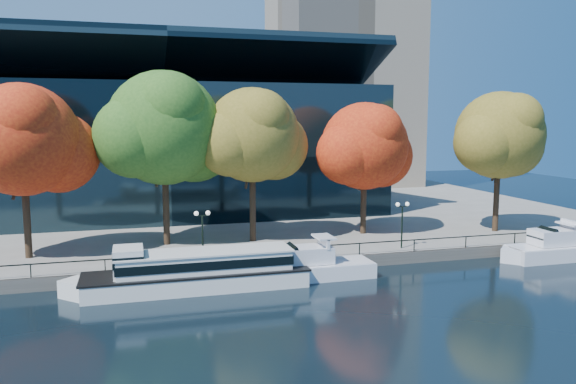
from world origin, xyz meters
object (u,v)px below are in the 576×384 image
object	(u,v)px
cruiser_far	(555,247)
tree_2	(166,130)
tree_1	(25,142)
lamp_2	(402,214)
lamp_1	(202,224)
tree_4	(366,148)
tour_boat	(191,270)
tree_5	(501,137)
tree_3	(254,137)
cruiser_near	(303,266)

from	to	relation	value
cruiser_far	tree_2	xyz separation A→B (m)	(-32.09, 10.64, 10.06)
tree_1	lamp_2	size ratio (longest dim) A/B	3.47
tree_2	lamp_1	distance (m)	10.22
tree_1	lamp_1	size ratio (longest dim) A/B	3.47
tree_4	lamp_2	size ratio (longest dim) A/B	3.16
tour_boat	tree_5	world-z (taller)	tree_5
tree_1	tree_4	xyz separation A→B (m)	(29.90, 1.82, -0.95)
tour_boat	tree_2	distance (m)	14.55
tour_boat	tree_4	world-z (taller)	tree_4
tree_2	tree_3	world-z (taller)	tree_2
tour_boat	lamp_2	distance (m)	19.04
cruiser_far	tree_2	world-z (taller)	tree_2
cruiser_far	tree_3	distance (m)	28.01
cruiser_far	lamp_1	xyz separation A→B (m)	(-29.96, 3.67, 2.90)
cruiser_far	cruiser_near	bearing A→B (deg)	179.53
tree_1	tree_5	world-z (taller)	tree_1
lamp_2	cruiser_near	bearing A→B (deg)	-160.83
tree_2	lamp_2	distance (m)	21.74
tree_1	lamp_1	distance (m)	15.47
tree_1	lamp_1	world-z (taller)	tree_1
cruiser_near	tree_1	world-z (taller)	tree_1
cruiser_near	lamp_2	bearing A→B (deg)	19.17
lamp_1	lamp_2	size ratio (longest dim) A/B	1.00
cruiser_far	tree_3	bearing A→B (deg)	157.65
cruiser_near	cruiser_far	world-z (taller)	cruiser_far
tour_boat	lamp_2	world-z (taller)	lamp_2
lamp_1	tour_boat	bearing A→B (deg)	-108.80
tree_5	cruiser_far	bearing A→B (deg)	-89.76
tree_1	cruiser_far	bearing A→B (deg)	-11.34
tree_2	lamp_2	xyz separation A→B (m)	(19.31, -6.97, -7.16)
tree_3	tree_4	world-z (taller)	tree_3
tour_boat	lamp_2	bearing A→B (deg)	11.67
tree_4	tree_5	bearing A→B (deg)	-10.56
cruiser_far	tree_5	size ratio (longest dim) A/B	0.75
tree_3	lamp_2	size ratio (longest dim) A/B	3.46
cruiser_near	tree_1	bearing A→B (deg)	157.41
tree_4	lamp_2	xyz separation A→B (m)	(0.48, -6.80, -5.38)
cruiser_near	tree_4	size ratio (longest dim) A/B	0.88
tour_boat	cruiser_near	xyz separation A→B (m)	(8.45, 0.33, -0.40)
tree_3	tree_4	bearing A→B (deg)	2.28
tree_2	lamp_1	world-z (taller)	tree_2
tree_5	lamp_2	distance (m)	14.90
tree_4	lamp_2	distance (m)	8.69
tree_3	tree_5	world-z (taller)	tree_3
tour_boat	cruiser_far	size ratio (longest dim) A/B	1.68
tree_1	tree_4	size ratio (longest dim) A/B	1.10
tree_3	lamp_2	xyz separation A→B (m)	(11.62, -6.36, -6.53)
tree_4	lamp_2	bearing A→B (deg)	-85.93
cruiser_far	tree_4	size ratio (longest dim) A/B	0.82
tree_1	tree_2	xyz separation A→B (m)	(11.08, 1.99, 0.83)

